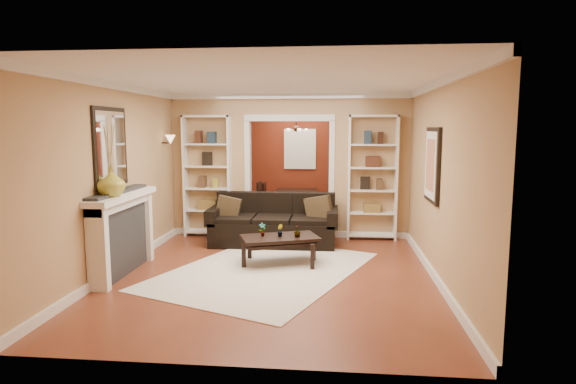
# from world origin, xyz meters

# --- Properties ---
(floor) EXTENTS (8.00, 8.00, 0.00)m
(floor) POSITION_xyz_m (0.00, 0.00, 0.00)
(floor) COLOR brown
(floor) RESTS_ON ground
(ceiling) EXTENTS (8.00, 8.00, 0.00)m
(ceiling) POSITION_xyz_m (0.00, 0.00, 2.70)
(ceiling) COLOR white
(ceiling) RESTS_ON ground
(wall_back) EXTENTS (8.00, 0.00, 8.00)m
(wall_back) POSITION_xyz_m (0.00, 4.00, 1.35)
(wall_back) COLOR tan
(wall_back) RESTS_ON ground
(wall_front) EXTENTS (8.00, 0.00, 8.00)m
(wall_front) POSITION_xyz_m (0.00, -4.00, 1.35)
(wall_front) COLOR tan
(wall_front) RESTS_ON ground
(wall_left) EXTENTS (0.00, 8.00, 8.00)m
(wall_left) POSITION_xyz_m (-2.25, 0.00, 1.35)
(wall_left) COLOR tan
(wall_left) RESTS_ON ground
(wall_right) EXTENTS (0.00, 8.00, 8.00)m
(wall_right) POSITION_xyz_m (2.25, 0.00, 1.35)
(wall_right) COLOR tan
(wall_right) RESTS_ON ground
(partition_wall) EXTENTS (4.50, 0.15, 2.70)m
(partition_wall) POSITION_xyz_m (0.00, 1.20, 1.35)
(partition_wall) COLOR tan
(partition_wall) RESTS_ON floor
(red_back_panel) EXTENTS (4.44, 0.04, 2.64)m
(red_back_panel) POSITION_xyz_m (0.00, 3.97, 1.32)
(red_back_panel) COLOR maroon
(red_back_panel) RESTS_ON floor
(dining_window) EXTENTS (0.78, 0.03, 0.98)m
(dining_window) POSITION_xyz_m (0.00, 3.93, 1.55)
(dining_window) COLOR #8CA5CC
(dining_window) RESTS_ON wall_back
(area_rug) EXTENTS (3.44, 3.96, 0.01)m
(area_rug) POSITION_xyz_m (-0.15, -1.17, 0.01)
(area_rug) COLOR silver
(area_rug) RESTS_ON floor
(sofa) EXTENTS (2.28, 0.98, 0.89)m
(sofa) POSITION_xyz_m (-0.22, 0.45, 0.45)
(sofa) COLOR black
(sofa) RESTS_ON floor
(pillow_left) EXTENTS (0.41, 0.12, 0.41)m
(pillow_left) POSITION_xyz_m (-1.02, 0.43, 0.64)
(pillow_left) COLOR #503E22
(pillow_left) RESTS_ON sofa
(pillow_right) EXTENTS (0.48, 0.29, 0.46)m
(pillow_right) POSITION_xyz_m (0.59, 0.43, 0.67)
(pillow_right) COLOR #503E22
(pillow_right) RESTS_ON sofa
(coffee_table) EXTENTS (1.28, 0.97, 0.43)m
(coffee_table) POSITION_xyz_m (0.04, -0.79, 0.22)
(coffee_table) COLOR black
(coffee_table) RESTS_ON floor
(plant_left) EXTENTS (0.13, 0.12, 0.20)m
(plant_left) POSITION_xyz_m (-0.23, -0.79, 0.53)
(plant_left) COLOR #336626
(plant_left) RESTS_ON coffee_table
(plant_center) EXTENTS (0.11, 0.12, 0.18)m
(plant_center) POSITION_xyz_m (0.04, -0.79, 0.52)
(plant_center) COLOR #336626
(plant_center) RESTS_ON coffee_table
(plant_right) EXTENTS (0.14, 0.14, 0.18)m
(plant_right) POSITION_xyz_m (0.31, -0.79, 0.52)
(plant_right) COLOR #336626
(plant_right) RESTS_ON coffee_table
(bookshelf_left) EXTENTS (0.90, 0.30, 2.30)m
(bookshelf_left) POSITION_xyz_m (-1.55, 1.03, 1.15)
(bookshelf_left) COLOR white
(bookshelf_left) RESTS_ON floor
(bookshelf_right) EXTENTS (0.90, 0.30, 2.30)m
(bookshelf_right) POSITION_xyz_m (1.55, 1.03, 1.15)
(bookshelf_right) COLOR white
(bookshelf_right) RESTS_ON floor
(fireplace) EXTENTS (0.32, 1.70, 1.16)m
(fireplace) POSITION_xyz_m (-2.09, -1.50, 0.58)
(fireplace) COLOR white
(fireplace) RESTS_ON floor
(vase) EXTENTS (0.40, 0.40, 0.39)m
(vase) POSITION_xyz_m (-2.09, -1.83, 1.35)
(vase) COLOR #9F9A33
(vase) RESTS_ON fireplace
(mirror) EXTENTS (0.03, 0.95, 1.10)m
(mirror) POSITION_xyz_m (-2.23, -1.50, 1.80)
(mirror) COLOR silver
(mirror) RESTS_ON wall_left
(wall_sconce) EXTENTS (0.18, 0.18, 0.22)m
(wall_sconce) POSITION_xyz_m (-2.15, 0.55, 1.83)
(wall_sconce) COLOR #FFE0A5
(wall_sconce) RESTS_ON wall_left
(framed_art) EXTENTS (0.04, 0.85, 1.05)m
(framed_art) POSITION_xyz_m (2.21, -1.00, 1.55)
(framed_art) COLOR black
(framed_art) RESTS_ON wall_right
(dining_table) EXTENTS (1.74, 0.97, 0.61)m
(dining_table) POSITION_xyz_m (-0.00, 2.83, 0.31)
(dining_table) COLOR black
(dining_table) RESTS_ON floor
(dining_chair_nw) EXTENTS (0.59, 0.59, 0.92)m
(dining_chair_nw) POSITION_xyz_m (-0.55, 2.53, 0.46)
(dining_chair_nw) COLOR black
(dining_chair_nw) RESTS_ON floor
(dining_chair_ne) EXTENTS (0.53, 0.53, 0.92)m
(dining_chair_ne) POSITION_xyz_m (0.55, 2.53, 0.46)
(dining_chair_ne) COLOR black
(dining_chair_ne) RESTS_ON floor
(dining_chair_sw) EXTENTS (0.52, 0.52, 0.83)m
(dining_chair_sw) POSITION_xyz_m (-0.55, 3.13, 0.42)
(dining_chair_sw) COLOR black
(dining_chair_sw) RESTS_ON floor
(dining_chair_se) EXTENTS (0.48, 0.48, 0.90)m
(dining_chair_se) POSITION_xyz_m (0.55, 3.13, 0.45)
(dining_chair_se) COLOR black
(dining_chair_se) RESTS_ON floor
(chandelier) EXTENTS (0.50, 0.50, 0.30)m
(chandelier) POSITION_xyz_m (0.00, 2.70, 2.02)
(chandelier) COLOR #3A231A
(chandelier) RESTS_ON ceiling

